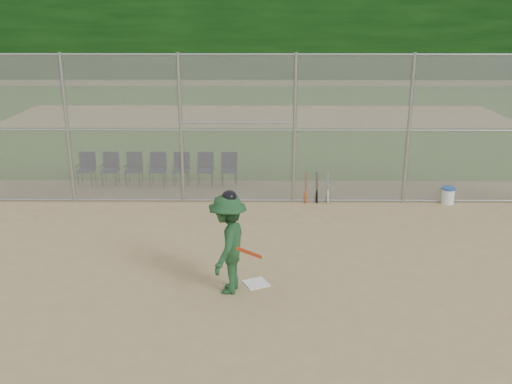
{
  "coord_description": "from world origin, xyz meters",
  "views": [
    {
      "loc": [
        0.09,
        -9.77,
        5.09
      ],
      "look_at": [
        0.0,
        2.5,
        1.1
      ],
      "focal_mm": 40.0,
      "sensor_mm": 36.0,
      "label": 1
    }
  ],
  "objects_px": {
    "home_plate": "(256,283)",
    "water_cooler": "(448,195)",
    "batter_at_plate": "(228,243)",
    "chair_0": "(86,169)"
  },
  "relations": [
    {
      "from": "batter_at_plate",
      "to": "water_cooler",
      "type": "bearing_deg",
      "value": 41.62
    },
    {
      "from": "home_plate",
      "to": "water_cooler",
      "type": "relative_size",
      "value": 0.96
    },
    {
      "from": "water_cooler",
      "to": "chair_0",
      "type": "distance_m",
      "value": 10.43
    },
    {
      "from": "batter_at_plate",
      "to": "chair_0",
      "type": "bearing_deg",
      "value": 124.56
    },
    {
      "from": "home_plate",
      "to": "water_cooler",
      "type": "height_order",
      "value": "water_cooler"
    },
    {
      "from": "home_plate",
      "to": "chair_0",
      "type": "relative_size",
      "value": 0.45
    },
    {
      "from": "water_cooler",
      "to": "chair_0",
      "type": "bearing_deg",
      "value": 170.93
    },
    {
      "from": "batter_at_plate",
      "to": "chair_0",
      "type": "relative_size",
      "value": 2.07
    },
    {
      "from": "home_plate",
      "to": "batter_at_plate",
      "type": "relative_size",
      "value": 0.22
    },
    {
      "from": "home_plate",
      "to": "chair_0",
      "type": "height_order",
      "value": "chair_0"
    }
  ]
}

